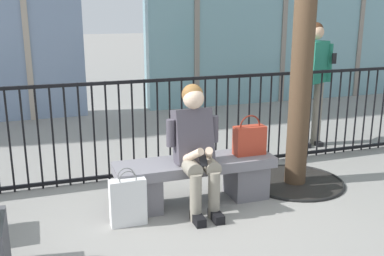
% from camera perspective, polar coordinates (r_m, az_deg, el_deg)
% --- Properties ---
extents(ground_plane, '(60.00, 60.00, 0.00)m').
position_cam_1_polar(ground_plane, '(4.63, 0.41, -9.30)').
color(ground_plane, gray).
extents(stone_bench, '(1.60, 0.44, 0.45)m').
position_cam_1_polar(stone_bench, '(4.53, 0.42, -6.17)').
color(stone_bench, slate).
rests_on(stone_bench, ground).
extents(seated_person_with_phone, '(0.52, 0.66, 1.21)m').
position_cam_1_polar(seated_person_with_phone, '(4.28, 0.49, -2.09)').
color(seated_person_with_phone, gray).
rests_on(seated_person_with_phone, ground).
extents(handbag_on_bench, '(0.32, 0.14, 0.41)m').
position_cam_1_polar(handbag_on_bench, '(4.63, 7.25, -1.45)').
color(handbag_on_bench, '#B23823').
rests_on(handbag_on_bench, stone_bench).
extents(shopping_bag, '(0.32, 0.12, 0.53)m').
position_cam_1_polar(shopping_bag, '(4.14, -8.06, -9.14)').
color(shopping_bag, white).
rests_on(shopping_bag, ground).
extents(bystander_at_railing, '(0.55, 0.36, 1.71)m').
position_cam_1_polar(bystander_at_railing, '(6.47, 15.05, 6.45)').
color(bystander_at_railing, gray).
rests_on(bystander_at_railing, ground).
extents(plaza_railing, '(8.67, 0.04, 1.13)m').
position_cam_1_polar(plaza_railing, '(5.23, -2.80, 0.22)').
color(plaza_railing, black).
rests_on(plaza_railing, ground).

